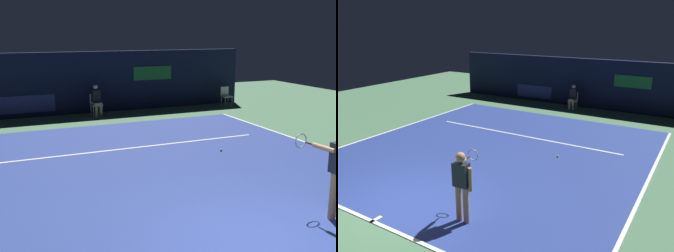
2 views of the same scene
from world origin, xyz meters
The scene contains 11 objects.
ground_plane centered at (0.00, 4.40, 0.00)m, with size 29.77×29.77×0.00m, color #4C7A56.
court_surface centered at (0.00, 4.40, 0.01)m, with size 10.30×10.80×0.01m, color navy.
line_baseline centered at (0.00, -0.95, 0.01)m, with size 10.30×0.10×0.01m, color white.
line_sideline_left centered at (5.10, 4.40, 0.01)m, with size 0.10×10.80×0.01m, color white.
line_sideline_right centered at (-5.10, 4.40, 0.01)m, with size 0.10×10.80×0.01m, color white.
line_service centered at (0.00, 6.29, 0.01)m, with size 8.04×0.10×0.01m, color white.
line_centre_mark centered at (0.00, -0.85, 0.01)m, with size 0.10×0.30×0.01m, color white.
back_wall centered at (0.00, 12.52, 1.30)m, with size 14.51×0.33×2.60m.
tennis_player centered at (1.80, 0.18, 0.99)m, with size 0.67×0.93×1.73m.
line_judge_on_chair centered at (0.12, 11.62, 0.69)m, with size 0.47×0.55×1.32m.
tennis_ball centered at (2.13, 4.94, 0.05)m, with size 0.07×0.07×0.07m, color #CCE033.
Camera 2 is at (6.23, -5.21, 4.45)m, focal length 36.28 mm.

